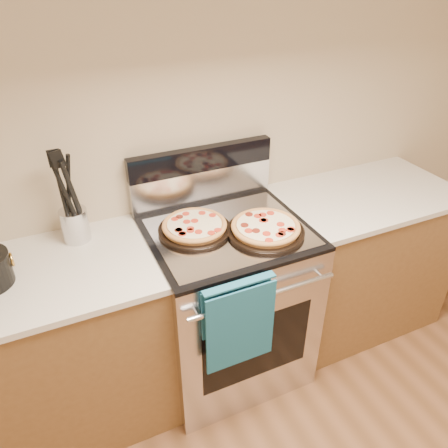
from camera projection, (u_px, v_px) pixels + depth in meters
name	position (u px, v px, depth m)	size (l,w,h in m)	color
wall_back	(197.00, 120.00, 2.12)	(4.00, 4.00, 0.00)	#C3AF8C
range_body	(227.00, 303.00, 2.33)	(0.76, 0.68, 0.90)	#B7B7BC
oven_window	(257.00, 347.00, 2.07)	(0.56, 0.01, 0.40)	black
cooktop	(227.00, 231.00, 2.09)	(0.76, 0.68, 0.02)	black
backsplash_lower	(202.00, 186.00, 2.27)	(0.76, 0.06, 0.18)	silver
backsplash_upper	(201.00, 159.00, 2.19)	(0.76, 0.06, 0.12)	black
oven_handle	(264.00, 296.00, 1.85)	(0.03, 0.03, 0.70)	silver
dish_towel	(239.00, 322.00, 1.87)	(0.32, 0.05, 0.42)	navy
foil_sheet	(230.00, 232.00, 2.06)	(0.70, 0.55, 0.01)	gray
cabinet_left	(54.00, 354.00, 2.05)	(1.00, 0.62, 0.88)	brown
countertop_left	(32.00, 279.00, 1.81)	(1.02, 0.64, 0.03)	beige
cabinet_right	(355.00, 261.00, 2.67)	(1.00, 0.62, 0.88)	brown
countertop_right	(368.00, 195.00, 2.43)	(1.02, 0.64, 0.03)	beige
pepperoni_pizza_back	(195.00, 227.00, 2.05)	(0.34, 0.34, 0.05)	#B87538
pepperoni_pizza_front	(266.00, 228.00, 2.03)	(0.36, 0.36, 0.05)	#B87538
utensil_crock	(75.00, 225.00, 1.99)	(0.12, 0.12, 0.15)	silver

